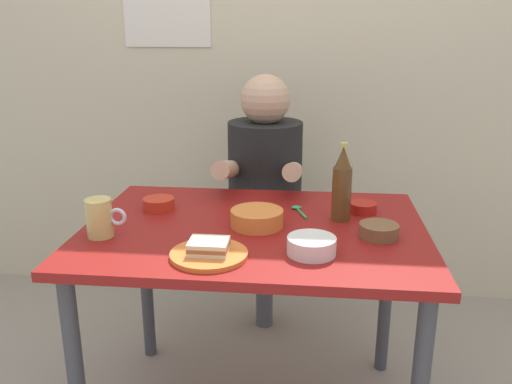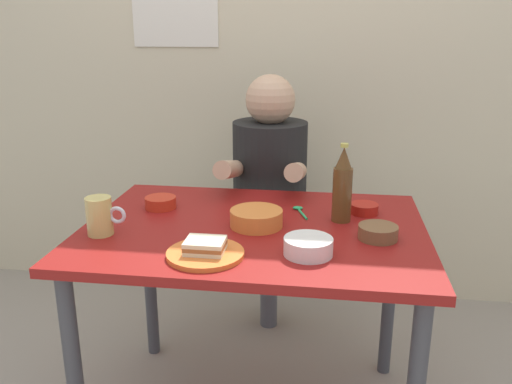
# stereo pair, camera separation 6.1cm
# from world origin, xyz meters

# --- Properties ---
(wall_back) EXTENTS (4.40, 0.09, 2.60)m
(wall_back) POSITION_xyz_m (-0.00, 1.05, 1.30)
(wall_back) COLOR beige
(wall_back) RESTS_ON ground
(dining_table) EXTENTS (1.10, 0.80, 0.74)m
(dining_table) POSITION_xyz_m (0.00, 0.00, 0.65)
(dining_table) COLOR maroon
(dining_table) RESTS_ON ground
(stool) EXTENTS (0.34, 0.34, 0.45)m
(stool) POSITION_xyz_m (-0.02, 0.63, 0.35)
(stool) COLOR #4C4C51
(stool) RESTS_ON ground
(person_seated) EXTENTS (0.33, 0.56, 0.72)m
(person_seated) POSITION_xyz_m (-0.02, 0.62, 0.77)
(person_seated) COLOR black
(person_seated) RESTS_ON stool
(plate_orange) EXTENTS (0.22, 0.22, 0.01)m
(plate_orange) POSITION_xyz_m (-0.10, -0.25, 0.75)
(plate_orange) COLOR orange
(plate_orange) RESTS_ON dining_table
(sandwich) EXTENTS (0.11, 0.09, 0.04)m
(sandwich) POSITION_xyz_m (-0.10, -0.25, 0.77)
(sandwich) COLOR beige
(sandwich) RESTS_ON plate_orange
(beer_mug) EXTENTS (0.13, 0.08, 0.12)m
(beer_mug) POSITION_xyz_m (-0.46, -0.14, 0.80)
(beer_mug) COLOR #D1BC66
(beer_mug) RESTS_ON dining_table
(beer_bottle) EXTENTS (0.06, 0.06, 0.26)m
(beer_bottle) POSITION_xyz_m (0.28, 0.09, 0.86)
(beer_bottle) COLOR #593819
(beer_bottle) RESTS_ON dining_table
(sambal_bowl_red) EXTENTS (0.10, 0.10, 0.03)m
(sambal_bowl_red) POSITION_xyz_m (0.36, 0.18, 0.76)
(sambal_bowl_red) COLOR #B21E14
(sambal_bowl_red) RESTS_ON dining_table
(condiment_bowl_brown) EXTENTS (0.12, 0.12, 0.04)m
(condiment_bowl_brown) POSITION_xyz_m (0.39, -0.05, 0.76)
(condiment_bowl_brown) COLOR brown
(condiment_bowl_brown) RESTS_ON dining_table
(sauce_bowl_chili) EXTENTS (0.11, 0.11, 0.04)m
(sauce_bowl_chili) POSITION_xyz_m (-0.35, 0.13, 0.76)
(sauce_bowl_chili) COLOR red
(sauce_bowl_chili) RESTS_ON dining_table
(rice_bowl_white) EXTENTS (0.14, 0.14, 0.05)m
(rice_bowl_white) POSITION_xyz_m (0.18, -0.20, 0.77)
(rice_bowl_white) COLOR silver
(rice_bowl_white) RESTS_ON dining_table
(soup_bowl_orange) EXTENTS (0.17, 0.17, 0.05)m
(soup_bowl_orange) POSITION_xyz_m (0.01, -0.00, 0.77)
(soup_bowl_orange) COLOR orange
(soup_bowl_orange) RESTS_ON dining_table
(spoon) EXTENTS (0.06, 0.12, 0.01)m
(spoon) POSITION_xyz_m (0.14, 0.16, 0.75)
(spoon) COLOR #26A559
(spoon) RESTS_ON dining_table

